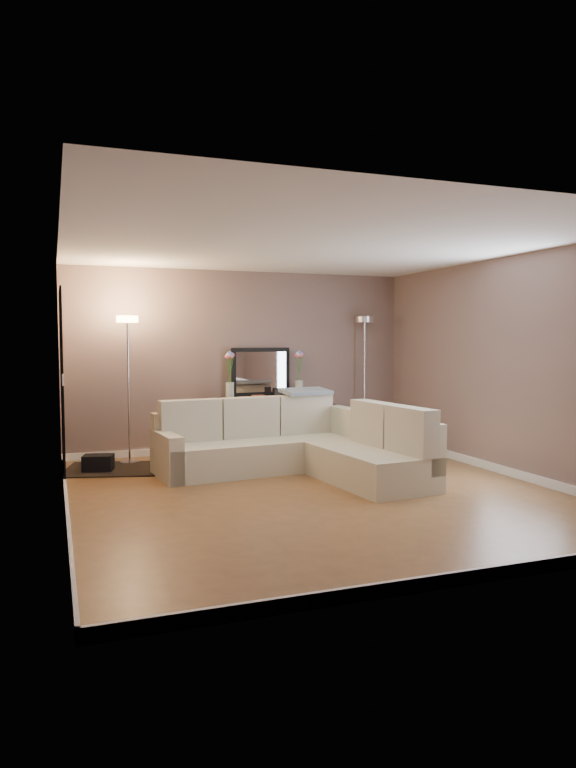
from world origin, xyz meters
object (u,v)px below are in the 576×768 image
object	(u,v)px
floor_lamp_lit	(128,360)
console_table	(260,422)
floor_lamp_unlit	(364,355)
sectional_sofa	(297,446)

from	to	relation	value
floor_lamp_lit	console_table	bearing A→B (deg)	6.97
floor_lamp_lit	floor_lamp_unlit	distance (m)	3.54
floor_lamp_unlit	floor_lamp_lit	bearing A→B (deg)	-175.84
console_table	floor_lamp_unlit	world-z (taller)	floor_lamp_unlit
sectional_sofa	floor_lamp_unlit	xyz separation A→B (m)	(1.69, 1.57, 1.06)
console_table	floor_lamp_unlit	xyz separation A→B (m)	(1.67, 0.03, 0.95)
sectional_sofa	floor_lamp_unlit	world-z (taller)	floor_lamp_unlit
sectional_sofa	floor_lamp_lit	bearing A→B (deg)	144.44
sectional_sofa	floor_lamp_lit	size ratio (longest dim) A/B	1.44
sectional_sofa	floor_lamp_unlit	size ratio (longest dim) A/B	1.41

